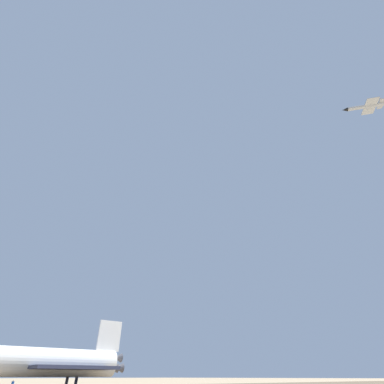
# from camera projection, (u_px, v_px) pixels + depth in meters

# --- Properties ---
(space_shuttle) EXTENTS (38.77, 26.84, 15.80)m
(space_shuttle) POSITION_uv_depth(u_px,v_px,m) (47.00, 362.00, 66.33)
(space_shuttle) COLOR white
(space_shuttle) RESTS_ON ground
(chase_jet_right_wing) EXTENTS (10.29, 14.54, 4.00)m
(chase_jet_right_wing) POSITION_uv_depth(u_px,v_px,m) (365.00, 107.00, 106.52)
(chase_jet_right_wing) COLOR #999EA3
(ground_crew_near_nose) EXTENTS (0.65, 0.25, 1.73)m
(ground_crew_near_nose) POSITION_uv_depth(u_px,v_px,m) (13.00, 384.00, 72.37)
(ground_crew_near_nose) COLOR #194799
(ground_crew_near_nose) RESTS_ON ground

